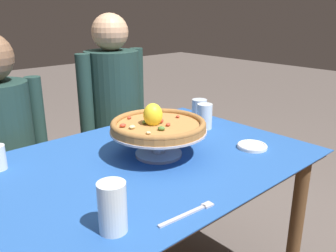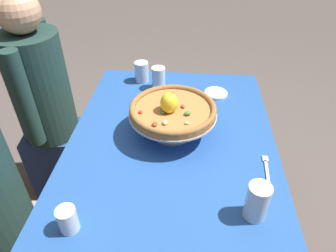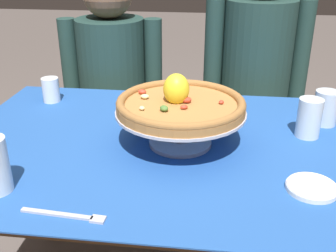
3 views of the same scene
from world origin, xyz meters
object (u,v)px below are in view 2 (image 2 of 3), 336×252
Objects in this scene: pizza at (173,109)px; water_glass_front_left at (257,203)px; water_glass_back_right at (142,73)px; diner_right at (47,113)px; water_glass_side_right at (159,79)px; water_glass_back_left at (68,221)px; side_plate at (216,93)px; pizza_stand at (174,119)px; dinner_fork at (267,171)px.

water_glass_front_left is (-0.41, -0.30, -0.07)m from pizza.
water_glass_back_right is 0.57m from diner_right.
diner_right reaches higher than water_glass_side_right.
water_glass_back_left reaches higher than side_plate.
pizza_stand is 0.44m from dinner_fork.
water_glass_front_left is 1.24m from diner_right.
pizza reaches higher than water_glass_front_left.
pizza reaches higher than dinner_fork.
water_glass_back_right reaches higher than dinner_fork.
pizza is at bearing 35.83° from water_glass_front_left.
pizza_stand is at bearing -29.95° from water_glass_back_left.
pizza_stand is 1.92× the size of dinner_fork.
pizza_stand is at bearing 35.61° from water_glass_front_left.
side_plate is 0.94m from diner_right.
dinner_fork is (0.31, -0.67, -0.04)m from water_glass_back_left.
water_glass_back_left is 0.91m from diner_right.
diner_right is at bearing 69.58° from pizza_stand.
diner_right reaches higher than side_plate.
water_glass_back_right is 0.91× the size of side_plate.
water_glass_back_left is 0.80× the size of water_glass_back_right.
water_glass_side_right is (0.38, 0.11, -0.02)m from pizza_stand.
water_glass_back_left is 0.99m from side_plate.
water_glass_side_right reaches higher than water_glass_back_left.
pizza is 0.51m from water_glass_back_right.
water_glass_back_right is 0.58× the size of dinner_fork.
dinner_fork is 1.21m from diner_right.
diner_right is at bearing 66.43° from dinner_fork.
pizza is at bearing -155.52° from water_glass_back_right.
water_glass_back_right is (0.46, 0.21, -0.08)m from pizza.
diner_right is (0.27, 0.72, -0.25)m from pizza.
water_glass_side_right is at bearing 15.38° from pizza.
side_plate is at bearing 17.60° from dinner_fork.
water_glass_side_right is 0.98× the size of side_plate.
water_glass_front_left reaches higher than dinner_fork.
water_glass_back_right is at bearing 24.48° from pizza.
water_glass_front_left is 0.11× the size of diner_right.
dinner_fork is at bearing -138.67° from water_glass_back_right.
pizza is 0.52m from water_glass_front_left.
pizza is at bearing -29.90° from water_glass_back_left.
water_glass_back_right is (0.97, -0.09, 0.01)m from water_glass_back_left.
water_glass_back_right is (0.46, 0.21, -0.03)m from pizza_stand.
side_plate is at bearing 7.23° from water_glass_front_left.
water_glass_side_right is 0.10× the size of diner_right.
water_glass_back_left is at bearing 99.54° from water_glass_front_left.
dinner_fork is (-0.55, -0.17, -0.01)m from side_plate.
water_glass_front_left is at bearing -153.13° from water_glass_side_right.
pizza is at bearing 134.21° from pizza_stand.
dinner_fork is at bearing -140.86° from water_glass_side_right.
side_plate is 0.63× the size of dinner_fork.
diner_right is at bearing 100.62° from water_glass_side_right.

